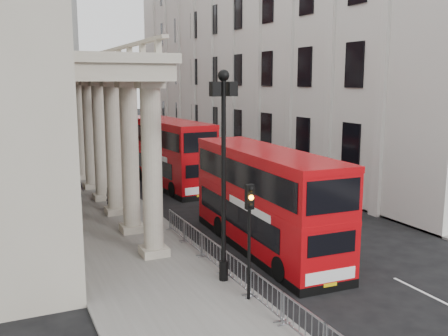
# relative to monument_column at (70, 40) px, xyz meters

# --- Properties ---
(ground) EXTENTS (260.00, 260.00, 0.00)m
(ground) POSITION_rel_monument_column_xyz_m (-6.00, -92.00, -15.98)
(ground) COLOR black
(ground) RESTS_ON ground
(sidewalk_west) EXTENTS (6.00, 140.00, 0.12)m
(sidewalk_west) POSITION_rel_monument_column_xyz_m (-9.00, -62.00, -15.92)
(sidewalk_west) COLOR slate
(sidewalk_west) RESTS_ON ground
(sidewalk_east) EXTENTS (3.00, 140.00, 0.12)m
(sidewalk_east) POSITION_rel_monument_column_xyz_m (7.50, -62.00, -15.92)
(sidewalk_east) COLOR slate
(sidewalk_east) RESTS_ON ground
(kerb) EXTENTS (0.20, 140.00, 0.14)m
(kerb) POSITION_rel_monument_column_xyz_m (-6.05, -62.00, -15.91)
(kerb) COLOR slate
(kerb) RESTS_ON ground
(east_building) EXTENTS (8.00, 55.00, 25.00)m
(east_building) POSITION_rel_monument_column_xyz_m (10.00, -60.00, -3.48)
(east_building) COLOR beige
(east_building) RESTS_ON ground
(monument_column) EXTENTS (8.00, 8.00, 54.20)m
(monument_column) POSITION_rel_monument_column_xyz_m (0.00, 0.00, 0.00)
(monument_column) COLOR #60605E
(monument_column) RESTS_ON ground
(lamp_post_south) EXTENTS (1.05, 0.44, 8.32)m
(lamp_post_south) POSITION_rel_monument_column_xyz_m (-6.60, -88.00, -11.07)
(lamp_post_south) COLOR black
(lamp_post_south) RESTS_ON sidewalk_west
(lamp_post_mid) EXTENTS (1.05, 0.44, 8.32)m
(lamp_post_mid) POSITION_rel_monument_column_xyz_m (-6.60, -72.00, -11.07)
(lamp_post_mid) COLOR black
(lamp_post_mid) RESTS_ON sidewalk_west
(lamp_post_north) EXTENTS (1.05, 0.44, 8.32)m
(lamp_post_north) POSITION_rel_monument_column_xyz_m (-6.60, -56.00, -11.07)
(lamp_post_north) COLOR black
(lamp_post_north) RESTS_ON sidewalk_west
(traffic_light) EXTENTS (0.28, 0.33, 4.30)m
(traffic_light) POSITION_rel_monument_column_xyz_m (-6.50, -90.02, -12.88)
(traffic_light) COLOR black
(traffic_light) RESTS_ON sidewalk_west
(crowd_barriers) EXTENTS (0.50, 18.75, 1.10)m
(crowd_barriers) POSITION_rel_monument_column_xyz_m (-6.35, -89.78, -15.31)
(crowd_barriers) COLOR gray
(crowd_barriers) RESTS_ON sidewalk_west
(bus_near) EXTENTS (3.12, 11.32, 4.85)m
(bus_near) POSITION_rel_monument_column_xyz_m (-3.10, -85.02, -13.45)
(bus_near) COLOR #B2080D
(bus_near) RESTS_ON ground
(bus_far) EXTENTS (3.61, 11.94, 5.08)m
(bus_far) POSITION_rel_monument_column_xyz_m (-2.60, -68.80, -13.33)
(bus_far) COLOR #A0070C
(bus_far) RESTS_ON ground
(pedestrian_a) EXTENTS (0.71, 0.54, 1.74)m
(pedestrian_a) POSITION_rel_monument_column_xyz_m (-8.31, -74.74, -14.99)
(pedestrian_a) COLOR black
(pedestrian_a) RESTS_ON sidewalk_west
(pedestrian_b) EXTENTS (0.84, 0.69, 1.60)m
(pedestrian_b) POSITION_rel_monument_column_xyz_m (-10.85, -71.87, -15.06)
(pedestrian_b) COLOR #282320
(pedestrian_b) RESTS_ON sidewalk_west
(pedestrian_c) EXTENTS (0.82, 0.53, 1.67)m
(pedestrian_c) POSITION_rel_monument_column_xyz_m (-9.86, -71.27, -15.03)
(pedestrian_c) COLOR black
(pedestrian_c) RESTS_ON sidewalk_west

